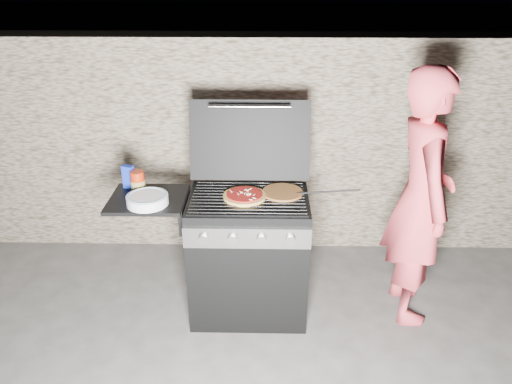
{
  "coord_description": "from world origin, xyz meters",
  "views": [
    {
      "loc": [
        0.11,
        -2.95,
        2.37
      ],
      "look_at": [
        0.05,
        0.0,
        0.95
      ],
      "focal_mm": 35.0,
      "sensor_mm": 36.0,
      "label": 1
    }
  ],
  "objects_px": {
    "person": "(420,199)",
    "sauce_jar": "(138,181)",
    "pizza_topped": "(245,195)",
    "gas_grill": "(213,255)"
  },
  "relations": [
    {
      "from": "pizza_topped",
      "to": "person",
      "type": "relative_size",
      "value": 0.16
    },
    {
      "from": "person",
      "to": "pizza_topped",
      "type": "bearing_deg",
      "value": 91.91
    },
    {
      "from": "gas_grill",
      "to": "person",
      "type": "xyz_separation_m",
      "value": [
        1.4,
        0.04,
        0.43
      ]
    },
    {
      "from": "gas_grill",
      "to": "pizza_topped",
      "type": "xyz_separation_m",
      "value": [
        0.22,
        -0.0,
        0.47
      ]
    },
    {
      "from": "gas_grill",
      "to": "sauce_jar",
      "type": "height_order",
      "value": "sauce_jar"
    },
    {
      "from": "person",
      "to": "sauce_jar",
      "type": "bearing_deg",
      "value": 88.09
    },
    {
      "from": "gas_grill",
      "to": "person",
      "type": "height_order",
      "value": "person"
    },
    {
      "from": "sauce_jar",
      "to": "person",
      "type": "xyz_separation_m",
      "value": [
        1.9,
        -0.05,
        -0.09
      ]
    },
    {
      "from": "gas_grill",
      "to": "person",
      "type": "relative_size",
      "value": 0.75
    },
    {
      "from": "pizza_topped",
      "to": "person",
      "type": "bearing_deg",
      "value": 2.31
    }
  ]
}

